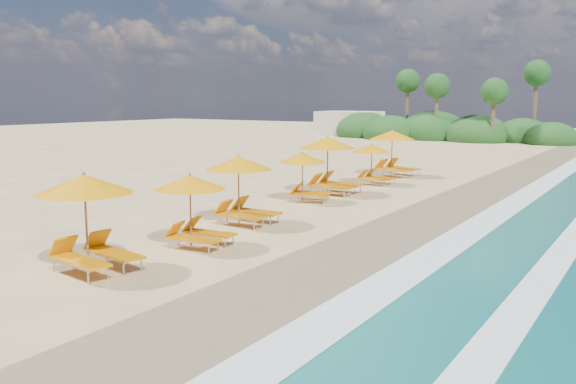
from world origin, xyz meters
The scene contains 12 objects.
ground centered at (0.00, 0.00, 0.00)m, with size 160.00×160.00×0.00m, color #D4B47D.
wet_sand centered at (4.00, 0.00, 0.01)m, with size 4.00×160.00×0.01m, color #887651.
surf_foam centered at (6.70, 0.00, 0.03)m, with size 4.00×160.00×0.01m.
station_2 centered at (-1.36, -7.15, 1.41)m, with size 2.97×2.82×2.52m.
station_3 centered at (-0.82, -3.80, 1.22)m, with size 2.49×2.34×2.18m.
station_4 centered at (-1.60, -0.41, 1.36)m, with size 2.62×2.42×2.42m.
station_5 centered at (-2.15, 4.80, 1.19)m, with size 2.69×2.62×2.11m.
station_6 centered at (-2.26, 7.23, 1.50)m, with size 2.89×2.67×2.67m.
station_7 centered at (-1.87, 11.05, 1.17)m, with size 2.40×2.26×2.08m.
station_8 centered at (-2.34, 14.86, 1.47)m, with size 3.25×3.13×2.63m.
treeline centered at (-9.94, 45.51, 1.00)m, with size 25.80×8.80×9.74m.
beach_building centered at (-22.00, 48.00, 1.40)m, with size 7.00×5.00×2.80m, color beige.
Camera 1 is at (10.91, -17.05, 4.35)m, focal length 37.67 mm.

